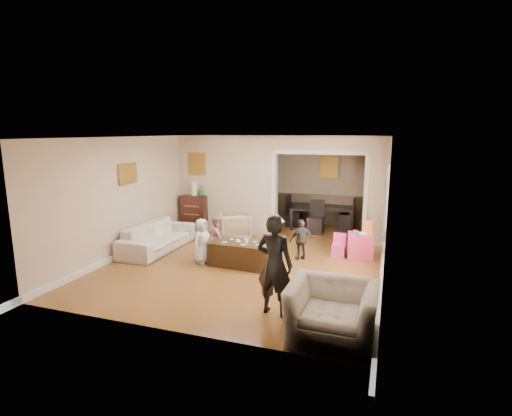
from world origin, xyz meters
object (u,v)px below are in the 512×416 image
(dining_table, at_px, (320,217))
(coffee_cup, at_px, (247,241))
(armchair_back, at_px, (235,227))
(coffee_table, at_px, (243,254))
(child_kneel_a, at_px, (202,241))
(dresser, at_px, (195,213))
(cyan_cup, at_px, (356,233))
(adult_person, at_px, (275,265))
(child_kneel_b, at_px, (218,237))
(armchair_front, at_px, (332,312))
(table_lamp, at_px, (194,189))
(play_table, at_px, (360,245))
(sofa, at_px, (158,237))
(child_toddler, at_px, (301,240))

(dining_table, bearing_deg, coffee_cup, -115.13)
(armchair_back, xyz_separation_m, coffee_table, (0.87, -1.73, -0.10))
(coffee_table, bearing_deg, child_kneel_a, -169.99)
(dresser, bearing_deg, cyan_cup, -12.58)
(adult_person, distance_m, child_kneel_a, 2.73)
(cyan_cup, xyz_separation_m, child_kneel_b, (-2.83, -1.00, -0.09))
(dining_table, xyz_separation_m, child_kneel_a, (-1.79, -3.85, 0.16))
(armchair_front, distance_m, child_kneel_b, 3.88)
(dresser, height_order, table_lamp, table_lamp)
(armchair_back, bearing_deg, cyan_cup, 142.72)
(play_table, bearing_deg, child_kneel_b, -160.26)
(sofa, distance_m, play_table, 4.59)
(armchair_back, height_order, table_lamp, table_lamp)
(armchair_back, distance_m, child_toddler, 2.15)
(dresser, distance_m, child_kneel_b, 2.53)
(coffee_table, bearing_deg, child_toddler, 35.54)
(table_lamp, relative_size, dining_table, 0.20)
(armchair_front, xyz_separation_m, child_kneel_b, (-2.85, 2.64, 0.09))
(armchair_front, xyz_separation_m, coffee_cup, (-2.05, 2.29, 0.17))
(coffee_table, relative_size, play_table, 2.45)
(armchair_front, relative_size, play_table, 2.15)
(armchair_back, bearing_deg, child_toddler, 123.75)
(coffee_table, bearing_deg, dining_table, 75.74)
(play_table, bearing_deg, child_kneel_a, -154.01)
(play_table, relative_size, cyan_cup, 6.68)
(child_toddler, bearing_deg, child_kneel_a, -11.26)
(coffee_table, relative_size, child_toddler, 1.48)
(armchair_back, distance_m, dresser, 1.52)
(table_lamp, bearing_deg, coffee_table, -45.22)
(dresser, xyz_separation_m, cyan_cup, (4.40, -0.98, 0.06))
(sofa, relative_size, table_lamp, 5.97)
(adult_person, relative_size, child_toddler, 1.75)
(armchair_back, distance_m, dining_table, 2.68)
(sofa, distance_m, armchair_front, 5.17)
(armchair_back, bearing_deg, dining_table, -161.68)
(child_toddler, bearing_deg, child_kneel_b, -22.19)
(sofa, height_order, armchair_back, armchair_back)
(armchair_front, distance_m, table_lamp, 6.44)
(play_table, bearing_deg, armchair_front, -91.33)
(coffee_table, bearing_deg, child_kneel_b, 156.80)
(armchair_back, bearing_deg, armchair_front, 97.31)
(dresser, xyz_separation_m, coffee_cup, (2.37, -2.33, 0.04))
(armchair_front, distance_m, coffee_cup, 3.07)
(armchair_front, distance_m, child_kneel_a, 3.71)
(armchair_front, relative_size, dining_table, 0.64)
(dresser, xyz_separation_m, table_lamp, (0.00, 0.00, 0.68))
(armchair_back, bearing_deg, child_kneel_b, 67.36)
(adult_person, bearing_deg, play_table, -99.84)
(cyan_cup, bearing_deg, armchair_back, 171.96)
(armchair_back, relative_size, play_table, 1.42)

